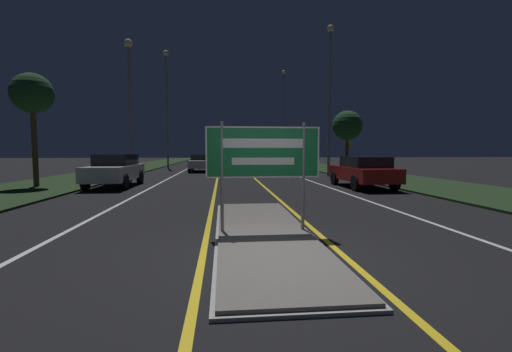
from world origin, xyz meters
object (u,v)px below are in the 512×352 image
object	(u,v)px
streetlight_left_far	(167,93)
car_receding_0	(363,171)
streetlight_right_far	(283,110)
warning_sign	(349,153)
streetlight_left_near	(130,91)
car_approaching_1	(201,162)
car_approaching_0	(115,170)
car_receding_2	(253,159)
streetlight_right_near	(330,85)
highway_sign	(263,156)
car_receding_1	(269,163)

from	to	relation	value
streetlight_left_far	car_receding_0	bearing A→B (deg)	-57.23
streetlight_right_far	warning_sign	size ratio (longest dim) A/B	4.43
streetlight_left_near	car_approaching_1	distance (m)	9.18
streetlight_left_far	car_approaching_0	size ratio (longest dim) A/B	2.44
car_receding_2	car_approaching_1	size ratio (longest dim) A/B	0.93
streetlight_left_near	streetlight_right_near	size ratio (longest dim) A/B	0.85
streetlight_left_near	warning_sign	distance (m)	17.17
streetlight_left_near	car_approaching_0	bearing A→B (deg)	-84.24
highway_sign	car_approaching_0	world-z (taller)	highway_sign
streetlight_right_far	car_receding_0	distance (m)	25.07
streetlight_left_far	streetlight_right_far	size ratio (longest dim) A/B	1.02
streetlight_left_far	streetlight_left_near	bearing A→B (deg)	-91.74
streetlight_right_far	car_receding_0	size ratio (longest dim) A/B	2.41
streetlight_right_near	car_receding_2	world-z (taller)	streetlight_right_near
car_approaching_0	streetlight_right_near	bearing A→B (deg)	24.42
car_receding_0	car_approaching_1	bearing A→B (deg)	122.05
streetlight_left_near	warning_sign	bearing A→B (deg)	17.47
highway_sign	car_receding_2	world-z (taller)	highway_sign
car_receding_2	warning_sign	world-z (taller)	warning_sign
car_receding_0	car_receding_2	bearing A→B (deg)	96.73
streetlight_right_near	car_approaching_1	bearing A→B (deg)	145.39
car_receding_0	streetlight_right_near	bearing A→B (deg)	85.26
streetlight_left_near	streetlight_right_near	bearing A→B (deg)	3.06
highway_sign	streetlight_right_near	xyz separation A→B (m)	(6.37, 15.74, 4.46)
streetlight_left_near	car_approaching_0	xyz separation A→B (m)	(0.50, -4.93, -4.59)
streetlight_left_near	car_receding_0	xyz separation A→B (m)	(12.28, -6.49, -4.64)
car_approaching_0	streetlight_left_near	bearing A→B (deg)	95.76
streetlight_right_far	car_receding_1	bearing A→B (deg)	-104.65
streetlight_left_near	car_receding_1	size ratio (longest dim) A/B	2.08
car_receding_1	car_receding_0	bearing A→B (deg)	-75.54
car_receding_0	car_receding_1	size ratio (longest dim) A/B	1.12
highway_sign	streetlight_right_near	size ratio (longest dim) A/B	0.23
streetlight_right_far	car_receding_2	bearing A→B (deg)	168.56
streetlight_left_far	car_receding_1	size ratio (longest dim) A/B	2.76
highway_sign	warning_sign	world-z (taller)	warning_sign
streetlight_right_far	warning_sign	world-z (taller)	streetlight_right_far
streetlight_left_far	car_receding_1	xyz separation A→B (m)	(9.00, -7.22, -6.51)
streetlight_right_near	car_receding_0	xyz separation A→B (m)	(-0.60, -7.18, -5.32)
car_receding_0	car_approaching_0	size ratio (longest dim) A/B	0.99
car_approaching_1	warning_sign	world-z (taller)	warning_sign
car_receding_1	car_approaching_0	distance (m)	13.16
highway_sign	car_receding_1	distance (m)	20.07
streetlight_left_far	car_approaching_1	world-z (taller)	streetlight_left_far
streetlight_left_far	streetlight_right_near	world-z (taller)	streetlight_left_far
car_receding_1	car_receding_2	xyz separation A→B (m)	(-0.06, 13.84, -0.02)
streetlight_left_near	streetlight_left_far	size ratio (longest dim) A/B	0.76
car_receding_1	streetlight_right_far	bearing A→B (deg)	75.35
highway_sign	warning_sign	xyz separation A→B (m)	(9.46, 20.08, -0.07)
streetlight_right_near	streetlight_right_far	size ratio (longest dim) A/B	0.91
highway_sign	streetlight_left_far	world-z (taller)	streetlight_left_far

